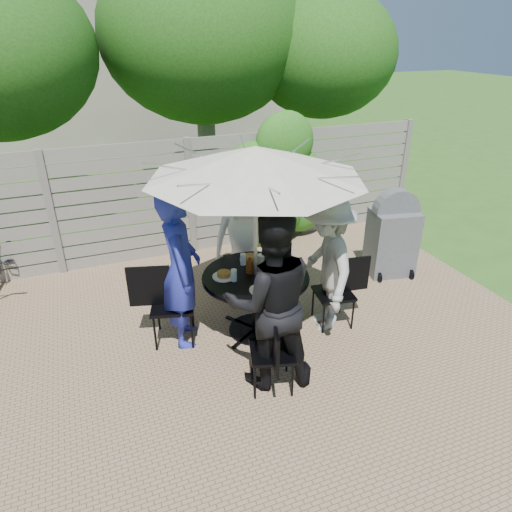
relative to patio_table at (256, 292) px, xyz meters
name	(u,v)px	position (x,y,z in m)	size (l,w,h in m)	color
backyard_envelope	(123,56)	(-0.05, 9.72, 2.06)	(60.00, 60.00, 5.00)	#31551A
patio_table	(256,292)	(0.00, 0.00, 0.00)	(1.42, 1.42, 0.79)	black
umbrella	(256,162)	(0.00, 0.00, 1.52)	(2.73, 2.73, 2.24)	silver
chair_back	(244,272)	(0.19, 0.95, -0.26)	(0.49, 0.71, 0.96)	black
person_back	(245,240)	(0.17, 0.81, 0.29)	(0.82, 0.53, 1.67)	white
chair_left	(173,319)	(-0.95, 0.20, -0.25)	(0.75, 0.58, 0.98)	black
person_left	(181,270)	(-0.81, 0.17, 0.37)	(0.67, 0.44, 1.84)	#262DA5
chair_front	(272,366)	(-0.20, -0.94, -0.28)	(0.53, 0.68, 0.88)	black
person_front	(270,302)	(-0.17, -0.81, 0.39)	(0.91, 0.71, 1.87)	black
chair_right	(334,305)	(0.94, -0.20, -0.28)	(0.67, 0.48, 0.89)	black
person_right	(326,264)	(0.81, -0.17, 0.29)	(1.08, 0.62, 1.68)	#A2A19D
plate_back	(251,258)	(0.07, 0.35, 0.26)	(0.26, 0.26, 0.06)	white
plate_left	(224,275)	(-0.35, 0.07, 0.26)	(0.26, 0.26, 0.06)	white
plate_front	(261,288)	(-0.07, -0.35, 0.26)	(0.26, 0.26, 0.06)	white
plate_right	(287,270)	(0.35, -0.07, 0.26)	(0.26, 0.26, 0.06)	white
plate_extra	(277,284)	(0.12, -0.33, 0.26)	(0.24, 0.24, 0.06)	white
glass_back	(243,259)	(-0.05, 0.28, 0.31)	(0.07, 0.07, 0.14)	silver
glass_left	(234,275)	(-0.28, -0.05, 0.31)	(0.07, 0.07, 0.14)	silver
glass_front	(269,279)	(0.05, -0.28, 0.31)	(0.07, 0.07, 0.14)	silver
syrup_jug	(250,266)	(-0.05, 0.06, 0.32)	(0.09, 0.09, 0.16)	#59280C
coffee_cup	(261,260)	(0.14, 0.20, 0.30)	(0.08, 0.08, 0.12)	#C6B293
bbq_grill	(392,236)	(2.37, 0.65, 0.05)	(0.72, 0.60, 1.30)	#595A5E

